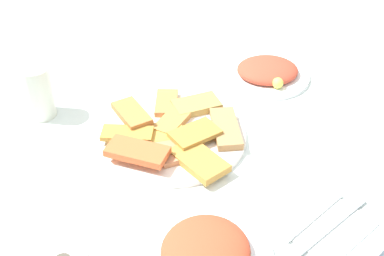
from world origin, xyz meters
TOP-DOWN VIEW (x-y plane):
  - dining_table at (0.00, 0.00)m, footprint 1.05×0.85m
  - pide_platter at (0.04, -0.04)m, footprint 0.32×0.32m
  - salad_plate_greens at (-0.29, -0.05)m, footprint 0.21×0.21m
  - salad_plate_rice at (0.23, 0.22)m, footprint 0.23×0.23m
  - soda_can at (0.19, -0.32)m, footprint 0.08×0.08m
  - paper_napkin at (0.03, 0.31)m, footprint 0.15×0.15m
  - fork at (0.03, 0.30)m, footprint 0.16×0.02m
  - spoon at (0.03, 0.33)m, footprint 0.20×0.03m

SIDE VIEW (x-z plane):
  - dining_table at x=0.00m, z-range 0.27..0.98m
  - paper_napkin at x=0.03m, z-range 0.70..0.71m
  - fork at x=0.03m, z-range 0.71..0.71m
  - spoon at x=0.03m, z-range 0.71..0.71m
  - pide_platter at x=0.04m, z-range 0.70..0.74m
  - salad_plate_greens at x=-0.29m, z-range 0.70..0.74m
  - salad_plate_rice at x=0.23m, z-range 0.70..0.75m
  - soda_can at x=0.19m, z-range 0.70..0.83m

